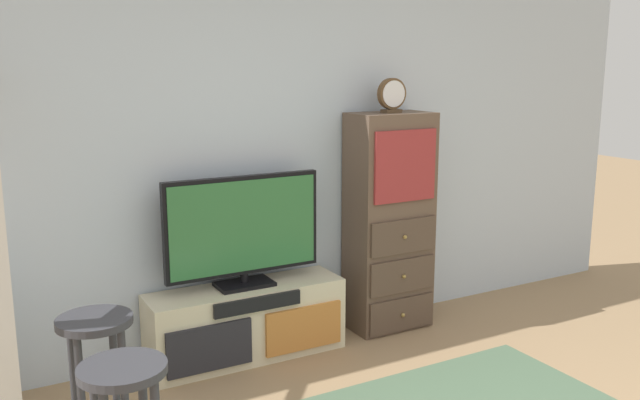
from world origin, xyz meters
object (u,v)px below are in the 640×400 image
at_px(media_console, 247,322).
at_px(television, 243,229).
at_px(bar_stool_far, 97,359).
at_px(desk_clock, 392,95).
at_px(side_cabinet, 389,223).

height_order(media_console, television, television).
relative_size(television, bar_stool_far, 1.34).
bearing_deg(television, bar_stool_far, -141.72).
distance_m(television, desk_clock, 1.36).
bearing_deg(media_console, side_cabinet, 0.52).
bearing_deg(desk_clock, media_console, 179.75).
bearing_deg(side_cabinet, television, 179.29).
xyz_separation_m(television, desk_clock, (1.10, -0.03, 0.81)).
bearing_deg(television, media_console, -90.00).
xyz_separation_m(media_console, desk_clock, (1.10, -0.00, 1.43)).
xyz_separation_m(media_console, television, (0.00, 0.02, 0.62)).
height_order(media_console, bar_stool_far, bar_stool_far).
distance_m(media_console, desk_clock, 1.80).
height_order(media_console, side_cabinet, side_cabinet).
height_order(television, desk_clock, desk_clock).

